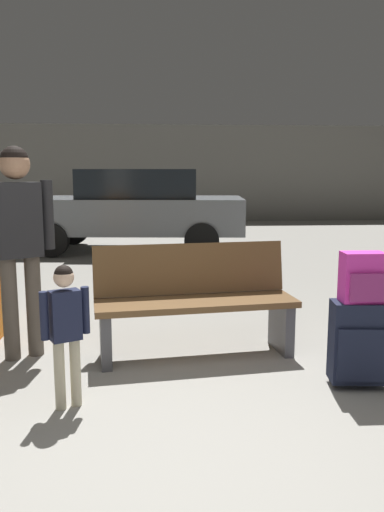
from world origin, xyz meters
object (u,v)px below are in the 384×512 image
object	(u,v)px
suitcase	(359,342)
parked_car_far	(134,208)
bench	(194,301)
child	(65,321)
backpack_bright	(363,278)
adult	(18,230)

from	to	relation	value
suitcase	parked_car_far	distance (m)	6.67
bench	child	size ratio (longest dim) A/B	1.81
bench	backpack_bright	distance (m)	1.35
backpack_bright	bench	bearing A→B (deg)	144.98
bench	parked_car_far	distance (m)	5.72
backpack_bright	adult	distance (m)	2.57
backpack_bright	child	bearing A→B (deg)	-174.86
bench	suitcase	size ratio (longest dim) A/B	2.74
bench	parked_car_far	bearing A→B (deg)	97.09
backpack_bright	adult	world-z (taller)	adult
backpack_bright	child	size ratio (longest dim) A/B	0.37
suitcase	backpack_bright	distance (m)	0.45
suitcase	backpack_bright	xyz separation A→B (m)	(0.00, -0.00, 0.45)
backpack_bright	parked_car_far	size ratio (longest dim) A/B	0.08
child	parked_car_far	xyz separation A→B (m)	(0.17, 6.59, 0.24)
suitcase	adult	world-z (taller)	adult
bench	parked_car_far	world-z (taller)	parked_car_far
backpack_bright	child	distance (m)	1.96
child	adult	xyz separation A→B (m)	(-0.50, 0.94, 0.47)
child	adult	bearing A→B (deg)	117.95
bench	adult	world-z (taller)	adult
bench	suitcase	distance (m)	1.32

